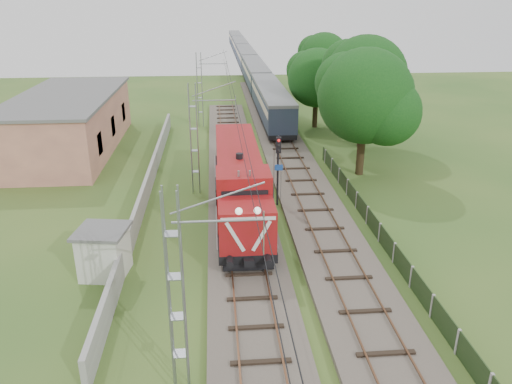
{
  "coord_description": "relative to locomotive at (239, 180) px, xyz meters",
  "views": [
    {
      "loc": [
        -1.51,
        -22.72,
        13.61
      ],
      "look_at": [
        0.93,
        6.05,
        2.2
      ],
      "focal_mm": 35.0,
      "sensor_mm": 36.0,
      "label": 1
    }
  ],
  "objects": [
    {
      "name": "track_main",
      "position": [
        0.0,
        -1.11,
        -2.08
      ],
      "size": [
        4.2,
        70.0,
        0.45
      ],
      "color": "#6B6054",
      "rests_on": "ground"
    },
    {
      "name": "station_building",
      "position": [
        -15.0,
        15.89,
        0.36
      ],
      "size": [
        8.4,
        20.4,
        5.22
      ],
      "color": "tan",
      "rests_on": "ground"
    },
    {
      "name": "tree_a",
      "position": [
        10.24,
        6.76,
        4.01
      ],
      "size": [
        7.76,
        7.39,
        10.06
      ],
      "color": "#382A16",
      "rests_on": "ground"
    },
    {
      "name": "boundary_wall",
      "position": [
        -6.5,
        3.89,
        -1.52
      ],
      "size": [
        0.25,
        40.0,
        1.5
      ],
      "primitive_type": "cube",
      "color": "#9E9E99",
      "rests_on": "ground"
    },
    {
      "name": "ground",
      "position": [
        0.0,
        -8.11,
        -2.27
      ],
      "size": [
        140.0,
        140.0,
        0.0
      ],
      "primitive_type": "plane",
      "color": "#305620",
      "rests_on": "ground"
    },
    {
      "name": "signal_post",
      "position": [
        2.67,
        0.84,
        1.14
      ],
      "size": [
        0.55,
        0.43,
        4.97
      ],
      "color": "black",
      "rests_on": "ground"
    },
    {
      "name": "relay_hut",
      "position": [
        -7.4,
        -7.51,
        -0.96
      ],
      "size": [
        2.86,
        2.86,
        2.58
      ],
      "color": "silver",
      "rests_on": "ground"
    },
    {
      "name": "catenary",
      "position": [
        -2.95,
        3.89,
        1.78
      ],
      "size": [
        3.31,
        70.0,
        8.0
      ],
      "color": "gray",
      "rests_on": "ground"
    },
    {
      "name": "track_side",
      "position": [
        5.0,
        11.89,
        -2.08
      ],
      "size": [
        4.2,
        80.0,
        0.45
      ],
      "color": "#6B6054",
      "rests_on": "ground"
    },
    {
      "name": "fence",
      "position": [
        8.0,
        -5.11,
        -1.67
      ],
      "size": [
        0.12,
        32.0,
        1.2
      ],
      "color": "black",
      "rests_on": "ground"
    },
    {
      "name": "coach_rake",
      "position": [
        5.0,
        69.2,
        0.16
      ],
      "size": [
        2.89,
        108.16,
        3.34
      ],
      "color": "black",
      "rests_on": "ground"
    },
    {
      "name": "locomotive",
      "position": [
        0.0,
        0.0,
        0.0
      ],
      "size": [
        3.04,
        17.38,
        4.41
      ],
      "color": "black",
      "rests_on": "ground"
    },
    {
      "name": "tree_b",
      "position": [
        12.52,
        14.56,
        4.23
      ],
      "size": [
        8.03,
        7.65,
        10.41
      ],
      "color": "#382A16",
      "rests_on": "ground"
    },
    {
      "name": "tree_d",
      "position": [
        13.4,
        36.61,
        3.44
      ],
      "size": [
        7.05,
        6.72,
        9.14
      ],
      "color": "#382A16",
      "rests_on": "ground"
    },
    {
      "name": "tree_c",
      "position": [
        9.61,
        22.48,
        3.04
      ],
      "size": [
        6.57,
        6.25,
        8.51
      ],
      "color": "#382A16",
      "rests_on": "ground"
    }
  ]
}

